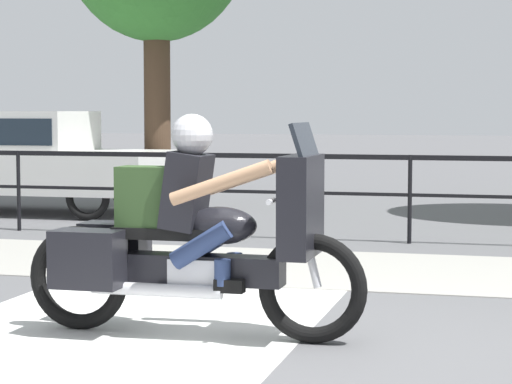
# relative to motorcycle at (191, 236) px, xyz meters

# --- Properties ---
(ground_plane) EXTENTS (120.00, 120.00, 0.00)m
(ground_plane) POSITION_rel_motorcycle_xyz_m (0.97, -0.21, -0.70)
(ground_plane) COLOR #565659
(sidewalk_band) EXTENTS (44.00, 2.40, 0.01)m
(sidewalk_band) POSITION_rel_motorcycle_xyz_m (0.97, 3.19, -0.70)
(sidewalk_band) COLOR #99968E
(sidewalk_band) RESTS_ON ground
(crosswalk_band) EXTENTS (2.66, 6.00, 0.01)m
(crosswalk_band) POSITION_rel_motorcycle_xyz_m (-0.55, -0.41, -0.70)
(crosswalk_band) COLOR silver
(crosswalk_band) RESTS_ON ground
(fence_railing) EXTENTS (36.00, 0.05, 1.05)m
(fence_railing) POSITION_rel_motorcycle_xyz_m (0.97, 5.30, 0.13)
(fence_railing) COLOR black
(fence_railing) RESTS_ON ground
(motorcycle) EXTENTS (2.46, 0.76, 1.55)m
(motorcycle) POSITION_rel_motorcycle_xyz_m (0.00, 0.00, 0.00)
(motorcycle) COLOR black
(motorcycle) RESTS_ON ground
(parked_car) EXTENTS (4.26, 1.77, 1.57)m
(parked_car) POSITION_rel_motorcycle_xyz_m (-5.17, 7.43, 0.19)
(parked_car) COLOR silver
(parked_car) RESTS_ON ground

